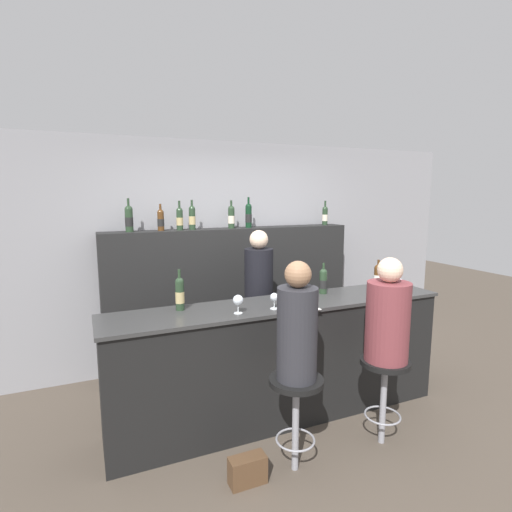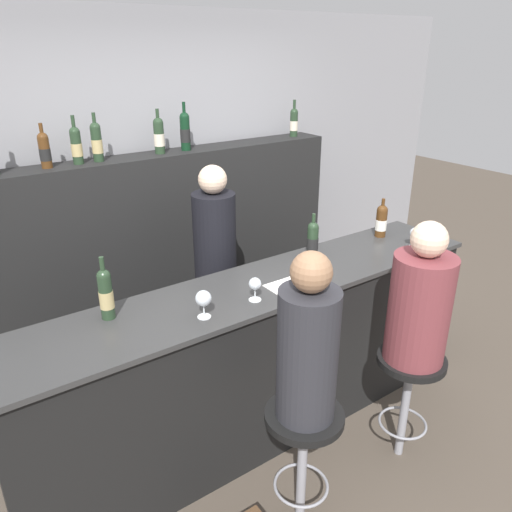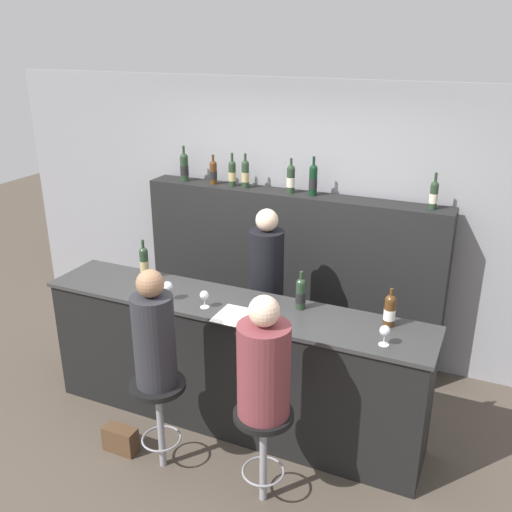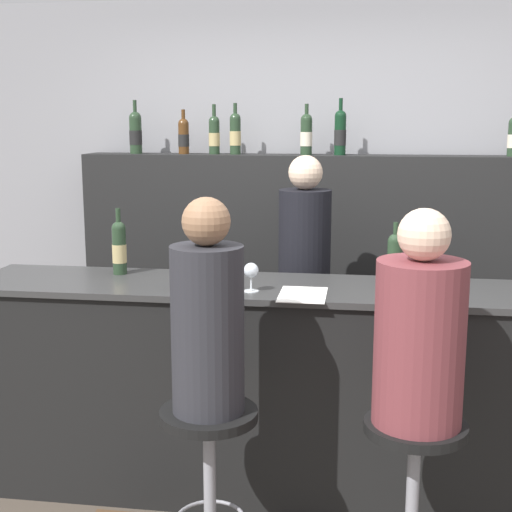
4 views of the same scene
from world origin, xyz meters
name	(u,v)px [view 4 (image 4 of 4)]	position (x,y,z in m)	size (l,w,h in m)	color
wall_back	(309,201)	(0.00, 1.74, 1.30)	(6.40, 0.05, 2.60)	gray
bar_counter	(285,391)	(0.00, 0.27, 0.53)	(3.06, 0.58, 1.06)	black
back_bar_cabinet	(306,280)	(0.00, 1.51, 0.81)	(2.87, 0.28, 1.61)	black
wine_bottle_counter_0	(119,247)	(-0.86, 0.41, 1.20)	(0.07, 0.07, 0.34)	#233823
wine_bottle_counter_1	(395,258)	(0.51, 0.41, 1.18)	(0.07, 0.07, 0.29)	#233823
wine_bottle_backbar_0	(136,132)	(-1.12, 1.51, 1.75)	(0.08, 0.08, 0.34)	#233823
wine_bottle_backbar_1	(184,136)	(-0.80, 1.51, 1.73)	(0.07, 0.07, 0.28)	#4C2D14
wine_bottle_backbar_2	(214,134)	(-0.60, 1.51, 1.74)	(0.07, 0.07, 0.31)	#233823
wine_bottle_backbar_3	(235,133)	(-0.46, 1.51, 1.75)	(0.07, 0.07, 0.32)	#233823
wine_bottle_backbar_4	(306,134)	(-0.01, 1.51, 1.74)	(0.08, 0.08, 0.31)	#233823
wine_bottle_backbar_5	(340,132)	(0.20, 1.51, 1.76)	(0.07, 0.07, 0.35)	black
wine_glass_0	(183,267)	(-0.46, 0.13, 1.16)	(0.08, 0.08, 0.15)	silver
wine_glass_1	(251,272)	(-0.14, 0.13, 1.15)	(0.07, 0.07, 0.13)	silver
tasting_menu	(303,295)	(0.09, 0.09, 1.06)	(0.21, 0.30, 0.00)	white
bar_stool_left	(209,446)	(-0.23, -0.41, 0.55)	(0.39, 0.39, 0.71)	gray
guest_seated_left	(207,318)	(-0.23, -0.41, 1.08)	(0.28, 0.28, 0.84)	#28282D
bar_stool_right	(414,459)	(0.57, -0.41, 0.55)	(0.39, 0.39, 0.71)	gray
guest_seated_right	(420,334)	(0.57, -0.41, 1.06)	(0.34, 0.34, 0.82)	brown
bartender	(304,312)	(0.04, 0.86, 0.77)	(0.29, 0.29, 1.64)	black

